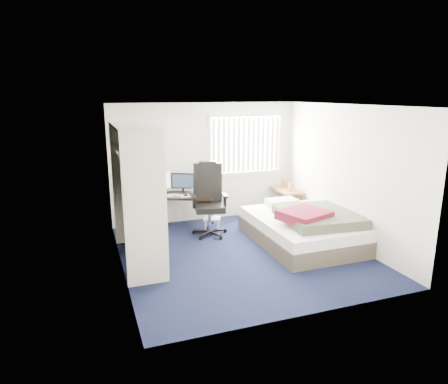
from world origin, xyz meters
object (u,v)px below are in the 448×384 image
desk (180,192)px  nightstand (286,192)px  bed (304,227)px  office_chair (209,207)px

desk → nightstand: bearing=-0.5°
desk → bed: bearing=-41.1°
nightstand → desk: bearing=179.5°
desk → bed: 2.57m
office_chair → desk: bearing=125.7°
office_chair → nightstand: office_chair is taller
desk → bed: desk is taller
office_chair → bed: bearing=-36.0°
desk → office_chair: bearing=-54.3°
desk → office_chair: (0.42, -0.59, -0.19)m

